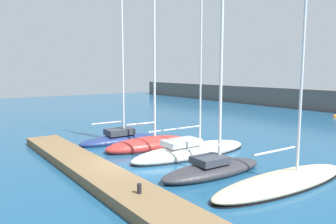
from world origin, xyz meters
TOP-DOWN VIEW (x-y plane):
  - ground_plane at (0.00, 0.00)m, footprint 120.00×120.00m
  - dock_pier at (0.00, -2.19)m, footprint 21.37×2.35m
  - sailboat_navy_nearest at (-7.17, 2.96)m, footprint 2.13×6.68m
  - sailboat_red_second at (-3.81, 3.79)m, footprint 2.85×7.14m
  - sailboat_ivory_third at (-0.37, 5.07)m, footprint 2.72×9.66m
  - sailboat_charcoal_fourth at (3.53, 3.37)m, footprint 2.45×7.02m
  - sailboat_sand_fifth at (6.99, 5.02)m, footprint 2.85×9.80m
  - mooring_buoy_orange at (-3.81, 31.94)m, footprint 0.72×0.72m
  - dock_bollard at (4.69, -2.19)m, footprint 0.20×0.20m

SIDE VIEW (x-z plane):
  - ground_plane at x=0.00m, z-range 0.00..0.00m
  - mooring_buoy_orange at x=-3.81m, z-range -0.36..0.36m
  - dock_pier at x=0.00m, z-range 0.00..0.53m
  - sailboat_sand_fifth at x=6.99m, z-range -8.45..9.11m
  - sailboat_ivory_third at x=-0.37m, z-range -8.61..9.28m
  - sailboat_navy_nearest at x=-7.17m, z-range -5.49..6.19m
  - sailboat_red_second at x=-3.81m, z-range -6.57..7.37m
  - sailboat_charcoal_fourth at x=3.53m, z-range -5.78..6.64m
  - dock_bollard at x=4.69m, z-range 0.53..0.97m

